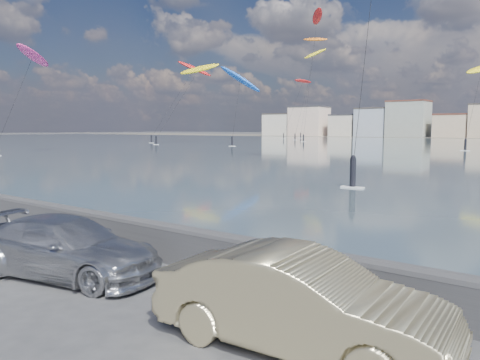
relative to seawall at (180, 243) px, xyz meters
The scene contains 12 objects.
ground 2.76m from the seawall, 90.00° to the right, with size 700.00×700.00×0.00m, color #333335.
seawall is the anchor object (origin of this frame).
car_silver 2.79m from the seawall, 123.07° to the right, with size 2.01×4.96×1.44m, color #AFB0B6.
car_champagne 5.39m from the seawall, 24.79° to the right, with size 1.70×4.87×1.60m, color #C3B484.
kitesurfer_7 90.72m from the seawall, 126.00° to the left, with size 9.88×11.24×17.59m.
kitesurfer_8 155.70m from the seawall, 118.35° to the left, with size 5.18×13.10×20.67m.
kitesurfer_9 130.71m from the seawall, 116.37° to the left, with size 7.46×16.96×37.13m.
kitesurfer_10 115.67m from the seawall, 132.34° to the left, with size 8.73×18.91×21.81m.
kitesurfer_12 142.39m from the seawall, 116.68° to the left, with size 5.70×14.98×29.20m.
kitesurfer_14 62.64m from the seawall, 153.60° to the left, with size 7.25×10.75×15.22m.
kitesurfer_16 101.78m from the seawall, 131.63° to the left, with size 11.15×16.17×19.34m.
kitesurfer_18 169.94m from the seawall, 116.94° to the left, with size 9.86×10.57×37.47m.
Camera 1 is at (8.49, -5.92, 3.58)m, focal length 35.00 mm.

